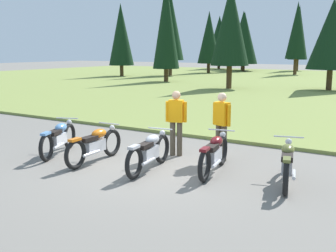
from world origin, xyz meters
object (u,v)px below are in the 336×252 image
object	(u,v)px
motorcycle_silver	(149,151)
motorcycle_maroon	(214,154)
motorcycle_orange	(95,144)
motorcycle_olive	(287,163)
motorcycle_sky_blue	(59,138)
rider_near_row_end	(222,122)
rider_checking_bike	(176,119)

from	to	relation	value
motorcycle_silver	motorcycle_maroon	bearing A→B (deg)	25.01
motorcycle_maroon	motorcycle_orange	bearing A→B (deg)	-165.35
motorcycle_maroon	motorcycle_olive	xyz separation A→B (m)	(1.59, 0.08, 0.00)
motorcycle_olive	motorcycle_sky_blue	bearing A→B (deg)	-172.70
rider_near_row_end	motorcycle_olive	bearing A→B (deg)	-27.08
motorcycle_silver	motorcycle_maroon	distance (m)	1.45
motorcycle_maroon	motorcycle_olive	world-z (taller)	same
motorcycle_olive	rider_checking_bike	world-z (taller)	rider_checking_bike
motorcycle_silver	motorcycle_maroon	world-z (taller)	same
rider_checking_bike	rider_near_row_end	bearing A→B (deg)	9.80
motorcycle_maroon	rider_checking_bike	xyz separation A→B (m)	(-1.51, 0.86, 0.51)
motorcycle_silver	rider_checking_bike	size ratio (longest dim) A/B	1.25
motorcycle_orange	motorcycle_silver	world-z (taller)	same
motorcycle_orange	motorcycle_maroon	world-z (taller)	same
motorcycle_orange	motorcycle_silver	bearing A→B (deg)	4.74
motorcycle_maroon	rider_near_row_end	xyz separation A→B (m)	(-0.34, 1.07, 0.51)
motorcycle_sky_blue	motorcycle_orange	xyz separation A→B (m)	(1.32, -0.08, 0.00)
motorcycle_maroon	rider_checking_bike	size ratio (longest dim) A/B	1.25
motorcycle_maroon	motorcycle_olive	bearing A→B (deg)	2.74
motorcycle_sky_blue	motorcycle_orange	distance (m)	1.33
motorcycle_silver	rider_near_row_end	distance (m)	2.01
rider_checking_bike	motorcycle_orange	bearing A→B (deg)	-129.32
motorcycle_orange	motorcycle_maroon	bearing A→B (deg)	14.65
motorcycle_silver	rider_near_row_end	world-z (taller)	rider_near_row_end
motorcycle_sky_blue	rider_checking_bike	world-z (taller)	rider_checking_bike
motorcycle_olive	motorcycle_orange	bearing A→B (deg)	-169.55
motorcycle_orange	rider_near_row_end	distance (m)	3.11
motorcycle_sky_blue	rider_checking_bike	bearing A→B (deg)	30.02
motorcycle_olive	rider_near_row_end	xyz separation A→B (m)	(-1.94, 0.99, 0.51)
motorcycle_orange	motorcycle_silver	xyz separation A→B (m)	(1.51, 0.13, 0.00)
motorcycle_orange	motorcycle_silver	size ratio (longest dim) A/B	1.00
motorcycle_sky_blue	motorcycle_maroon	xyz separation A→B (m)	(4.15, 0.66, 0.00)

